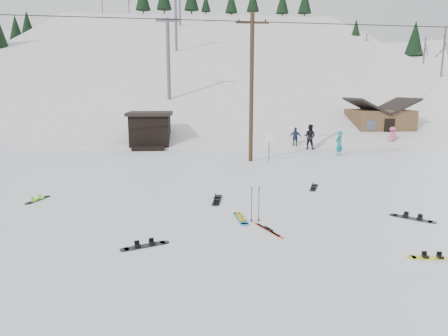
{
  "coord_description": "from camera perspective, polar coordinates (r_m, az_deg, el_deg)",
  "views": [
    {
      "loc": [
        -1.53,
        -10.81,
        4.48
      ],
      "look_at": [
        -0.38,
        4.75,
        1.4
      ],
      "focal_mm": 32.0,
      "sensor_mm": 36.0,
      "label": 1
    }
  ],
  "objects": [
    {
      "name": "skier_navy",
      "position": [
        31.6,
        10.17,
        4.3
      ],
      "size": [
        1.01,
        0.73,
        1.6
      ],
      "primitive_type": "imported",
      "rotation": [
        0.0,
        0.0,
        2.73
      ],
      "color": "#1B2644",
      "rests_on": "ground"
    },
    {
      "name": "board_scatter_f",
      "position": [
        18.96,
        12.72,
        -2.7
      ],
      "size": [
        0.75,
        1.4,
        0.1
      ],
      "rotation": [
        0.0,
        0.0,
        1.17
      ],
      "color": "black",
      "rests_on": "ground"
    },
    {
      "name": "ridge_right",
      "position": [
        74.16,
        28.13,
        -2.23
      ],
      "size": [
        45.66,
        93.98,
        54.59
      ],
      "primitive_type": "cube",
      "rotation": [
        0.21,
        -0.05,
        -0.12
      ],
      "color": "silver",
      "rests_on": "ground"
    },
    {
      "name": "cabin",
      "position": [
        38.65,
        21.23,
        5.96
      ],
      "size": [
        5.39,
        4.4,
        3.77
      ],
      "color": "brown",
      "rests_on": "ground"
    },
    {
      "name": "ground",
      "position": [
        11.8,
        3.61,
        -11.16
      ],
      "size": [
        200.0,
        200.0,
        0.0
      ],
      "primitive_type": "plane",
      "color": "silver",
      "rests_on": "ground"
    },
    {
      "name": "lift_tower_far",
      "position": [
        82.49,
        -6.35,
        22.55
      ],
      "size": [
        2.2,
        0.36,
        8.0
      ],
      "color": "#595B60",
      "rests_on": "ski_slope"
    },
    {
      "name": "lift_hut",
      "position": [
        32.09,
        -10.46,
        5.41
      ],
      "size": [
        3.4,
        4.1,
        2.75
      ],
      "color": "black",
      "rests_on": "ground"
    },
    {
      "name": "board_scatter_a",
      "position": [
        12.02,
        -11.22,
        -10.8
      ],
      "size": [
        1.37,
        0.74,
        0.1
      ],
      "rotation": [
        0.0,
        0.0,
        0.4
      ],
      "color": "black",
      "rests_on": "ground"
    },
    {
      "name": "hero_snowboard",
      "position": [
        14.15,
        2.43,
        -7.18
      ],
      "size": [
        0.41,
        1.51,
        0.11
      ],
      "rotation": [
        0.0,
        0.0,
        1.68
      ],
      "color": "#1A78AE",
      "rests_on": "ground"
    },
    {
      "name": "board_scatter_c",
      "position": [
        18.16,
        -25.05,
        -4.11
      ],
      "size": [
        0.65,
        1.32,
        0.1
      ],
      "rotation": [
        0.0,
        0.0,
        1.22
      ],
      "color": "black",
      "rests_on": "ground"
    },
    {
      "name": "skier_teal",
      "position": [
        28.5,
        16.12,
        3.43
      ],
      "size": [
        0.75,
        0.7,
        1.72
      ],
      "primitive_type": "imported",
      "rotation": [
        0.0,
        0.0,
        3.78
      ],
      "color": "#0D7E88",
      "rests_on": "ground"
    },
    {
      "name": "skier_pink",
      "position": [
        35.01,
        22.88,
        4.19
      ],
      "size": [
        1.11,
        0.82,
        1.52
      ],
      "primitive_type": "imported",
      "rotation": [
        0.0,
        0.0,
        3.43
      ],
      "color": "#E24F7A",
      "rests_on": "ground"
    },
    {
      "name": "hero_skis",
      "position": [
        13.11,
        6.34,
        -8.76
      ],
      "size": [
        0.72,
        1.57,
        0.09
      ],
      "rotation": [
        0.0,
        0.0,
        0.39
      ],
      "color": "red",
      "rests_on": "ground"
    },
    {
      "name": "trail_sign",
      "position": [
        25.03,
        6.48,
        3.74
      ],
      "size": [
        0.5,
        0.09,
        1.85
      ],
      "color": "#595B60",
      "rests_on": "ground"
    },
    {
      "name": "lift_tower_mid",
      "position": [
        61.65,
        -6.9,
        20.3
      ],
      "size": [
        2.2,
        0.36,
        8.0
      ],
      "color": "#595B60",
      "rests_on": "ski_slope"
    },
    {
      "name": "board_scatter_e",
      "position": [
        12.38,
        27.64,
        -11.26
      ],
      "size": [
        1.32,
        0.41,
        0.09
      ],
      "rotation": [
        0.0,
        0.0,
        -0.15
      ],
      "color": "#C5D417",
      "rests_on": "ground"
    },
    {
      "name": "ski_slope",
      "position": [
        67.86,
        -2.82,
        -2.91
      ],
      "size": [
        60.0,
        85.24,
        65.97
      ],
      "primitive_type": "cube",
      "rotation": [
        0.31,
        0.0,
        0.0
      ],
      "color": "silver",
      "rests_on": "ground"
    },
    {
      "name": "utility_pole",
      "position": [
        25.06,
        3.95,
        11.6
      ],
      "size": [
        2.0,
        0.26,
        9.0
      ],
      "color": "#3A2819",
      "rests_on": "ground"
    },
    {
      "name": "ski_poles",
      "position": [
        13.72,
        4.49,
        -5.16
      ],
      "size": [
        0.34,
        0.09,
        1.23
      ],
      "color": "black",
      "rests_on": "ground"
    },
    {
      "name": "treeline_crest",
      "position": [
        96.92,
        -3.36,
        8.49
      ],
      "size": [
        50.0,
        6.0,
        10.0
      ],
      "primitive_type": null,
      "color": "black",
      "rests_on": "ski_slope"
    },
    {
      "name": "board_scatter_b",
      "position": [
        16.41,
        -0.98,
        -4.56
      ],
      "size": [
        0.53,
        1.66,
        0.12
      ],
      "rotation": [
        0.0,
        0.0,
        1.42
      ],
      "color": "black",
      "rests_on": "ground"
    },
    {
      "name": "lift_tower_near",
      "position": [
        41.02,
        -7.97,
        15.78
      ],
      "size": [
        2.2,
        0.36,
        8.0
      ],
      "color": "#595B60",
      "rests_on": "ski_slope"
    },
    {
      "name": "board_scatter_d",
      "position": [
        15.63,
        25.31,
        -6.48
      ],
      "size": [
        1.23,
        1.16,
        0.11
      ],
      "rotation": [
        0.0,
        0.0,
        -0.75
      ],
      "color": "black",
      "rests_on": "ground"
    },
    {
      "name": "skier_dark",
      "position": [
        31.07,
        12.15,
        4.38
      ],
      "size": [
        1.16,
        1.11,
        1.89
      ],
      "primitive_type": "imported",
      "rotation": [
        0.0,
        0.0,
        2.54
      ],
      "color": "black",
      "rests_on": "ground"
    }
  ]
}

